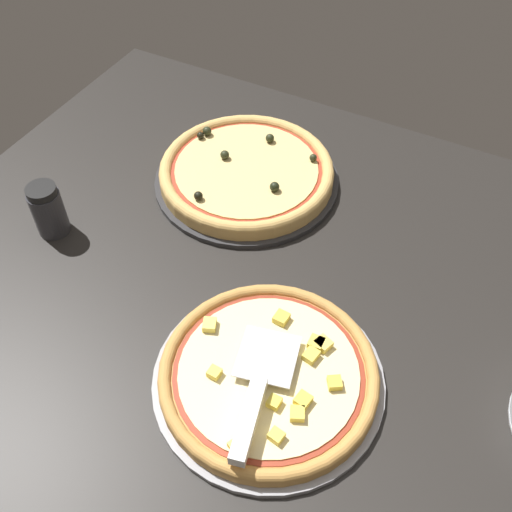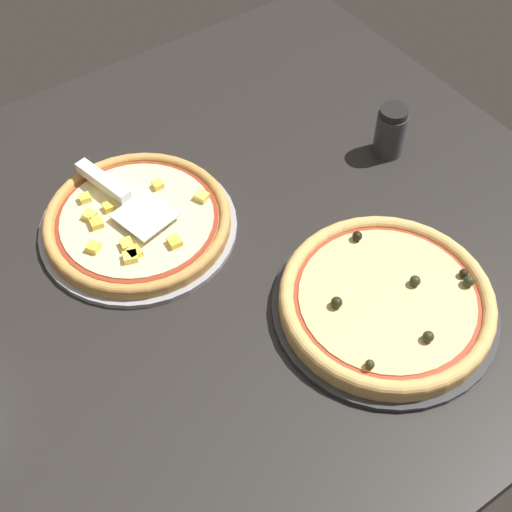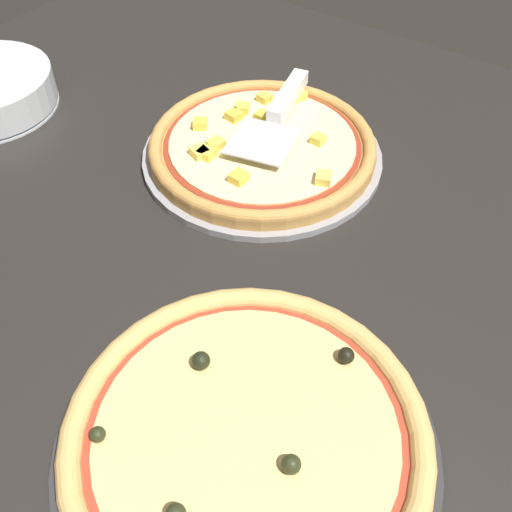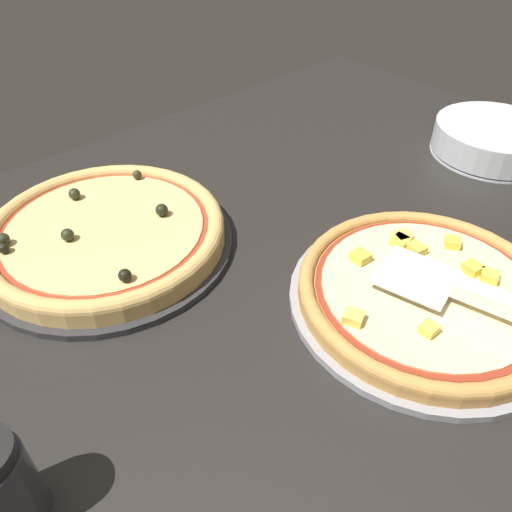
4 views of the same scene
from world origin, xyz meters
TOP-DOWN VIEW (x-y plane):
  - ground_plane at (0.00, 0.00)cm, footprint 134.69×111.43cm
  - pizza_pan_front at (4.10, -11.55)cm, footprint 33.67×33.67cm
  - pizza_front at (4.13, -11.55)cm, footprint 31.65×31.65cm
  - pizza_pan_back at (-19.29, 25.16)cm, footprint 35.34×35.34cm
  - pizza_back at (-19.30, 25.17)cm, footprint 33.22×33.22cm
  - serving_spatula at (4.97, -17.77)cm, footprint 10.11×21.49cm
  - parmesan_shaker at (-43.68, -2.09)cm, footprint 5.61×5.61cm

SIDE VIEW (x-z plane):
  - ground_plane at x=0.00cm, z-range -3.60..0.00cm
  - pizza_pan_front at x=4.10cm, z-range 0.00..1.00cm
  - pizza_pan_back at x=-19.29cm, z-range 0.00..1.00cm
  - pizza_front at x=4.13cm, z-range 0.71..3.82cm
  - pizza_back at x=-19.30cm, z-range 0.52..4.86cm
  - serving_spatula at x=4.97cm, z-range 3.89..5.89cm
  - parmesan_shaker at x=-43.68cm, z-range -0.09..9.96cm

